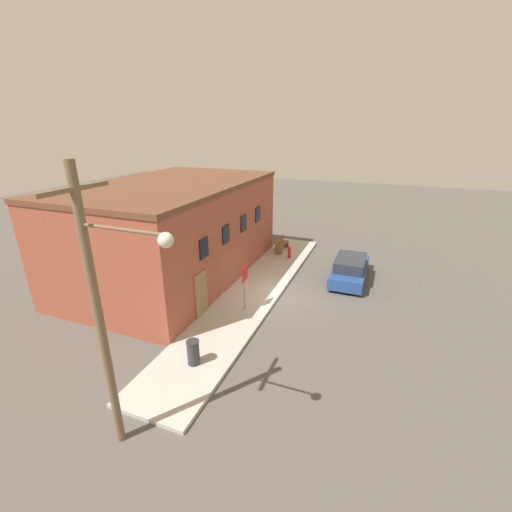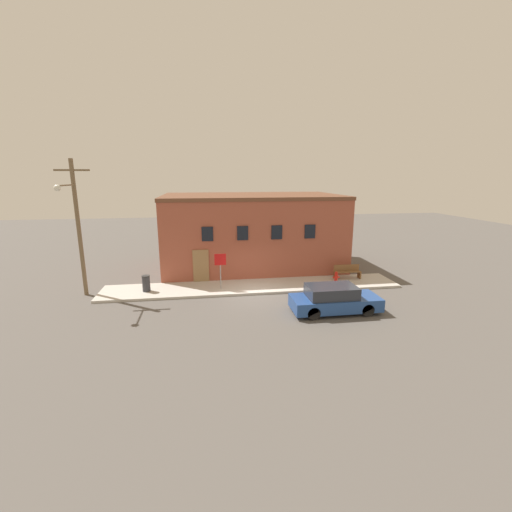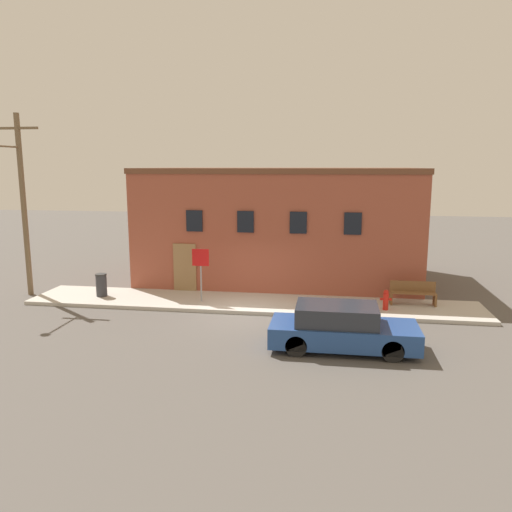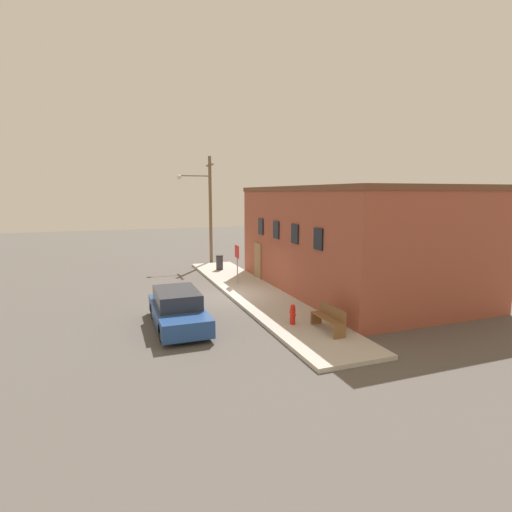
{
  "view_description": "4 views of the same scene",
  "coord_description": "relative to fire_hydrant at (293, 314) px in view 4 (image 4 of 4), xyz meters",
  "views": [
    {
      "loc": [
        -14.99,
        -4.56,
        8.25
      ],
      "look_at": [
        0.19,
        1.38,
        2.0
      ],
      "focal_mm": 24.0,
      "sensor_mm": 36.0,
      "label": 1
    },
    {
      "loc": [
        -2.82,
        -18.45,
        6.7
      ],
      "look_at": [
        0.19,
        1.38,
        2.0
      ],
      "focal_mm": 24.0,
      "sensor_mm": 36.0,
      "label": 2
    },
    {
      "loc": [
        3.12,
        -17.66,
        5.49
      ],
      "look_at": [
        0.19,
        1.38,
        2.0
      ],
      "focal_mm": 35.0,
      "sensor_mm": 36.0,
      "label": 3
    },
    {
      "loc": [
        18.34,
        -5.34,
        5.07
      ],
      "look_at": [
        0.19,
        1.38,
        2.0
      ],
      "focal_mm": 28.0,
      "sensor_mm": 36.0,
      "label": 4
    }
  ],
  "objects": [
    {
      "name": "ground_plane",
      "position": [
        -5.19,
        -1.01,
        -0.53
      ],
      "size": [
        80.0,
        80.0,
        0.0
      ],
      "primitive_type": "plane",
      "color": "#56514C"
    },
    {
      "name": "sidewalk",
      "position": [
        -5.19,
        0.37,
        -0.46
      ],
      "size": [
        18.0,
        2.76,
        0.15
      ],
      "color": "#BCB7AD",
      "rests_on": "ground"
    },
    {
      "name": "brick_building",
      "position": [
        -4.55,
        5.51,
        2.17
      ],
      "size": [
        12.67,
        7.64,
        5.39
      ],
      "color": "#9E4C38",
      "rests_on": "ground"
    },
    {
      "name": "fire_hydrant",
      "position": [
        0.0,
        0.0,
        0.0
      ],
      "size": [
        0.43,
        0.21,
        0.77
      ],
      "color": "red",
      "rests_on": "sidewalk"
    },
    {
      "name": "stop_sign",
      "position": [
        -7.16,
        0.08,
        1.11
      ],
      "size": [
        0.68,
        0.06,
        2.13
      ],
      "color": "gray",
      "rests_on": "sidewalk"
    },
    {
      "name": "bench",
      "position": [
        1.12,
        0.91,
        0.07
      ],
      "size": [
        1.73,
        0.44,
        0.9
      ],
      "color": "brown",
      "rests_on": "sidewalk"
    },
    {
      "name": "trash_bin",
      "position": [
        -11.48,
        0.26,
        0.09
      ],
      "size": [
        0.46,
        0.46,
        0.95
      ],
      "color": "#333338",
      "rests_on": "sidewalk"
    },
    {
      "name": "utility_pole",
      "position": [
        -14.9,
        0.37,
        3.65
      ],
      "size": [
        1.8,
        2.44,
        7.62
      ],
      "color": "brown",
      "rests_on": "ground"
    },
    {
      "name": "parked_car",
      "position": [
        -1.7,
        -4.03,
        0.13
      ],
      "size": [
        4.41,
        1.77,
        1.39
      ],
      "color": "black",
      "rests_on": "ground"
    }
  ]
}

